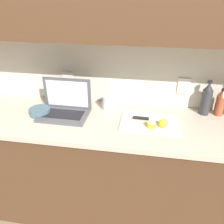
{
  "coord_description": "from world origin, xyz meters",
  "views": [
    {
      "loc": [
        0.41,
        -1.41,
        1.74
      ],
      "look_at": [
        0.18,
        -0.01,
        0.97
      ],
      "focal_mm": 38.0,
      "sensor_mm": 36.0,
      "label": 1
    }
  ],
  "objects_px": {
    "laptop": "(65,106)",
    "lemon_half_cut": "(152,125)",
    "cutting_board": "(150,123)",
    "measuring_cup": "(108,102)",
    "lemon_whole_beside": "(163,123)",
    "bottle_green_soda": "(206,99)",
    "bottle_oil_tall": "(220,103)",
    "knife": "(146,119)",
    "bowl_white": "(40,111)"
  },
  "relations": [
    {
      "from": "cutting_board",
      "to": "bottle_oil_tall",
      "type": "distance_m",
      "value": 0.54
    },
    {
      "from": "bottle_oil_tall",
      "to": "knife",
      "type": "bearing_deg",
      "value": -161.29
    },
    {
      "from": "laptop",
      "to": "lemon_half_cut",
      "type": "relative_size",
      "value": 5.76
    },
    {
      "from": "knife",
      "to": "lemon_half_cut",
      "type": "distance_m",
      "value": 0.1
    },
    {
      "from": "lemon_whole_beside",
      "to": "bowl_white",
      "type": "relative_size",
      "value": 0.39
    },
    {
      "from": "measuring_cup",
      "to": "bowl_white",
      "type": "distance_m",
      "value": 0.51
    },
    {
      "from": "laptop",
      "to": "knife",
      "type": "distance_m",
      "value": 0.59
    },
    {
      "from": "bottle_oil_tall",
      "to": "lemon_whole_beside",
      "type": "bearing_deg",
      "value": -148.16
    },
    {
      "from": "bottle_green_soda",
      "to": "bowl_white",
      "type": "xyz_separation_m",
      "value": [
        -1.19,
        -0.21,
        -0.1
      ]
    },
    {
      "from": "lemon_half_cut",
      "to": "bottle_green_soda",
      "type": "bearing_deg",
      "value": 34.76
    },
    {
      "from": "lemon_half_cut",
      "to": "bottle_green_soda",
      "type": "distance_m",
      "value": 0.47
    },
    {
      "from": "knife",
      "to": "lemon_whole_beside",
      "type": "distance_m",
      "value": 0.14
    },
    {
      "from": "knife",
      "to": "bowl_white",
      "type": "relative_size",
      "value": 1.79
    },
    {
      "from": "laptop",
      "to": "cutting_board",
      "type": "xyz_separation_m",
      "value": [
        0.62,
        -0.03,
        -0.06
      ]
    },
    {
      "from": "cutting_board",
      "to": "lemon_half_cut",
      "type": "relative_size",
      "value": 6.55
    },
    {
      "from": "cutting_board",
      "to": "knife",
      "type": "xyz_separation_m",
      "value": [
        -0.03,
        0.03,
        0.01
      ]
    },
    {
      "from": "knife",
      "to": "lemon_half_cut",
      "type": "xyz_separation_m",
      "value": [
        0.04,
        -0.09,
        0.01
      ]
    },
    {
      "from": "lemon_whole_beside",
      "to": "bottle_green_soda",
      "type": "relative_size",
      "value": 0.23
    },
    {
      "from": "lemon_half_cut",
      "to": "measuring_cup",
      "type": "height_order",
      "value": "measuring_cup"
    },
    {
      "from": "measuring_cup",
      "to": "bottle_green_soda",
      "type": "bearing_deg",
      "value": 3.1
    },
    {
      "from": "lemon_whole_beside",
      "to": "cutting_board",
      "type": "bearing_deg",
      "value": 150.06
    },
    {
      "from": "bottle_oil_tall",
      "to": "bowl_white",
      "type": "relative_size",
      "value": 1.39
    },
    {
      "from": "lemon_whole_beside",
      "to": "bottle_oil_tall",
      "type": "bearing_deg",
      "value": 31.84
    },
    {
      "from": "cutting_board",
      "to": "measuring_cup",
      "type": "bearing_deg",
      "value": 153.26
    },
    {
      "from": "laptop",
      "to": "lemon_half_cut",
      "type": "height_order",
      "value": "laptop"
    },
    {
      "from": "laptop",
      "to": "bottle_oil_tall",
      "type": "bearing_deg",
      "value": 9.01
    },
    {
      "from": "cutting_board",
      "to": "measuring_cup",
      "type": "height_order",
      "value": "measuring_cup"
    },
    {
      "from": "laptop",
      "to": "measuring_cup",
      "type": "distance_m",
      "value": 0.32
    },
    {
      "from": "bottle_green_soda",
      "to": "measuring_cup",
      "type": "bearing_deg",
      "value": -176.9
    },
    {
      "from": "cutting_board",
      "to": "bottle_oil_tall",
      "type": "bearing_deg",
      "value": 22.49
    },
    {
      "from": "bowl_white",
      "to": "knife",
      "type": "bearing_deg",
      "value": 2.29
    },
    {
      "from": "laptop",
      "to": "bottle_oil_tall",
      "type": "xyz_separation_m",
      "value": [
        1.11,
        0.17,
        0.03
      ]
    },
    {
      "from": "lemon_whole_beside",
      "to": "bottle_oil_tall",
      "type": "height_order",
      "value": "bottle_oil_tall"
    },
    {
      "from": "laptop",
      "to": "cutting_board",
      "type": "bearing_deg",
      "value": -2.78
    },
    {
      "from": "laptop",
      "to": "knife",
      "type": "bearing_deg",
      "value": -0.47
    },
    {
      "from": "measuring_cup",
      "to": "laptop",
      "type": "bearing_deg",
      "value": -156.62
    },
    {
      "from": "bottle_green_soda",
      "to": "bottle_oil_tall",
      "type": "bearing_deg",
      "value": -0.0
    },
    {
      "from": "knife",
      "to": "bottle_green_soda",
      "type": "distance_m",
      "value": 0.47
    },
    {
      "from": "lemon_whole_beside",
      "to": "measuring_cup",
      "type": "bearing_deg",
      "value": 152.58
    },
    {
      "from": "knife",
      "to": "bottle_oil_tall",
      "type": "relative_size",
      "value": 1.29
    },
    {
      "from": "lemon_half_cut",
      "to": "bottle_oil_tall",
      "type": "relative_size",
      "value": 0.3
    },
    {
      "from": "lemon_half_cut",
      "to": "bottle_green_soda",
      "type": "xyz_separation_m",
      "value": [
        0.38,
        0.26,
        0.09
      ]
    },
    {
      "from": "cutting_board",
      "to": "lemon_half_cut",
      "type": "distance_m",
      "value": 0.06
    },
    {
      "from": "lemon_half_cut",
      "to": "knife",
      "type": "bearing_deg",
      "value": 115.96
    },
    {
      "from": "lemon_whole_beside",
      "to": "measuring_cup",
      "type": "relative_size",
      "value": 0.54
    },
    {
      "from": "cutting_board",
      "to": "bottle_green_soda",
      "type": "xyz_separation_m",
      "value": [
        0.39,
        0.2,
        0.12
      ]
    },
    {
      "from": "knife",
      "to": "lemon_whole_beside",
      "type": "height_order",
      "value": "lemon_whole_beside"
    },
    {
      "from": "knife",
      "to": "bowl_white",
      "type": "height_order",
      "value": "bowl_white"
    },
    {
      "from": "knife",
      "to": "bottle_oil_tall",
      "type": "bearing_deg",
      "value": 20.31
    },
    {
      "from": "cutting_board",
      "to": "lemon_whole_beside",
      "type": "xyz_separation_m",
      "value": [
        0.08,
        -0.05,
        0.03
      ]
    }
  ]
}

